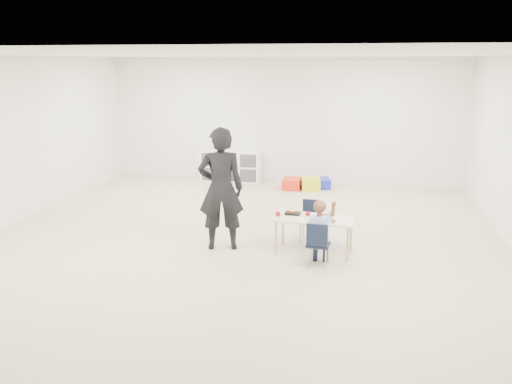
% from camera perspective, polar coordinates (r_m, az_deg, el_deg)
% --- Properties ---
extents(room, '(9.00, 9.02, 2.80)m').
position_cam_1_polar(room, '(7.95, -1.78, 4.16)').
color(room, '#BCAE90').
rests_on(room, ground).
extents(table, '(1.18, 0.66, 0.52)m').
position_cam_1_polar(table, '(7.87, 6.11, -4.52)').
color(table, beige).
rests_on(table, ground).
extents(chair_near, '(0.33, 0.31, 0.63)m').
position_cam_1_polar(chair_near, '(7.36, 6.59, -5.44)').
color(chair_near, black).
rests_on(chair_near, ground).
extents(chair_far, '(0.33, 0.31, 0.63)m').
position_cam_1_polar(chair_far, '(8.36, 5.70, -3.09)').
color(chair_far, black).
rests_on(chair_far, ground).
extents(child, '(0.45, 0.45, 0.99)m').
position_cam_1_polar(child, '(7.31, 6.63, -4.10)').
color(child, '#BCD3FF').
rests_on(child, chair_near).
extents(lunch_tray_near, '(0.23, 0.18, 0.03)m').
position_cam_1_polar(lunch_tray_near, '(7.85, 7.13, -2.54)').
color(lunch_tray_near, black).
rests_on(lunch_tray_near, table).
extents(lunch_tray_far, '(0.23, 0.18, 0.03)m').
position_cam_1_polar(lunch_tray_far, '(7.95, 3.89, -2.25)').
color(lunch_tray_far, black).
rests_on(lunch_tray_far, table).
extents(milk_carton, '(0.08, 0.08, 0.10)m').
position_cam_1_polar(milk_carton, '(7.65, 6.18, -2.67)').
color(milk_carton, white).
rests_on(milk_carton, table).
extents(bread_roll, '(0.09, 0.09, 0.07)m').
position_cam_1_polar(bread_roll, '(7.63, 7.96, -2.89)').
color(bread_roll, '#B67E4A').
rests_on(bread_roll, table).
extents(apple_near, '(0.07, 0.07, 0.07)m').
position_cam_1_polar(apple_near, '(7.87, 5.49, -2.28)').
color(apple_near, maroon).
rests_on(apple_near, table).
extents(apple_far, '(0.07, 0.07, 0.07)m').
position_cam_1_polar(apple_far, '(7.83, 2.33, -2.32)').
color(apple_far, maroon).
rests_on(apple_far, table).
extents(cubby_shelf, '(1.40, 0.40, 0.70)m').
position_cam_1_polar(cubby_shelf, '(12.51, -2.67, 2.74)').
color(cubby_shelf, white).
rests_on(cubby_shelf, ground).
extents(adult, '(0.75, 0.59, 1.81)m').
position_cam_1_polar(adult, '(7.86, -3.73, 0.33)').
color(adult, black).
rests_on(adult, ground).
extents(bin_red, '(0.39, 0.50, 0.24)m').
position_cam_1_polar(bin_red, '(11.78, 3.78, 0.89)').
color(bin_red, red).
rests_on(bin_red, ground).
extents(bin_yellow, '(0.46, 0.55, 0.24)m').
position_cam_1_polar(bin_yellow, '(11.79, 5.79, 0.87)').
color(bin_yellow, yellow).
rests_on(bin_yellow, ground).
extents(bin_blue, '(0.44, 0.51, 0.22)m').
position_cam_1_polar(bin_blue, '(11.94, 6.91, 0.94)').
color(bin_blue, '#1824B4').
rests_on(bin_blue, ground).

